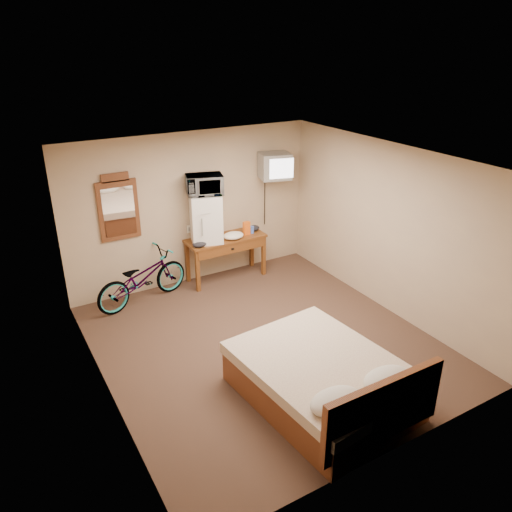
# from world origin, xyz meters

# --- Properties ---
(room) EXTENTS (4.60, 4.64, 2.50)m
(room) POSITION_xyz_m (-0.00, 0.00, 1.25)
(room) COLOR #3C271E
(room) RESTS_ON ground
(desk) EXTENTS (1.34, 0.52, 0.75)m
(desk) POSITION_xyz_m (0.46, 2.00, 0.63)
(desk) COLOR brown
(desk) RESTS_ON floor
(mini_fridge) EXTENTS (0.59, 0.58, 0.79)m
(mini_fridge) POSITION_xyz_m (0.12, 2.05, 1.15)
(mini_fridge) COLOR white
(mini_fridge) RESTS_ON desk
(microwave) EXTENTS (0.65, 0.53, 0.31)m
(microwave) POSITION_xyz_m (0.13, 2.05, 1.70)
(microwave) COLOR white
(microwave) RESTS_ON mini_fridge
(snack_bag) EXTENTS (0.12, 0.07, 0.23)m
(snack_bag) POSITION_xyz_m (0.83, 1.97, 0.86)
(snack_bag) COLOR orange
(snack_bag) RESTS_ON desk
(blue_cup) EXTENTS (0.07, 0.07, 0.12)m
(blue_cup) POSITION_xyz_m (0.94, 1.98, 0.81)
(blue_cup) COLOR #4571EA
(blue_cup) RESTS_ON desk
(cloth_cream) EXTENTS (0.35, 0.27, 0.11)m
(cloth_cream) POSITION_xyz_m (0.55, 1.92, 0.80)
(cloth_cream) COLOR white
(cloth_cream) RESTS_ON desk
(cloth_dark_a) EXTENTS (0.24, 0.18, 0.09)m
(cloth_dark_a) POSITION_xyz_m (-0.08, 1.89, 0.79)
(cloth_dark_a) COLOR black
(cloth_dark_a) RESTS_ON desk
(cloth_dark_b) EXTENTS (0.20, 0.17, 0.09)m
(cloth_dark_b) POSITION_xyz_m (1.02, 2.07, 0.80)
(cloth_dark_b) COLOR black
(cloth_dark_b) RESTS_ON desk
(crt_television) EXTENTS (0.58, 0.64, 0.43)m
(crt_television) POSITION_xyz_m (1.40, 2.02, 1.85)
(crt_television) COLOR black
(crt_television) RESTS_ON room
(wall_mirror) EXTENTS (0.61, 0.04, 1.03)m
(wall_mirror) POSITION_xyz_m (-1.19, 2.27, 1.48)
(wall_mirror) COLOR brown
(wall_mirror) RESTS_ON room
(bicycle) EXTENTS (1.65, 0.91, 0.82)m
(bicycle) POSITION_xyz_m (-1.04, 1.94, 0.41)
(bicycle) COLOR black
(bicycle) RESTS_ON floor
(bed) EXTENTS (1.65, 2.09, 0.90)m
(bed) POSITION_xyz_m (-0.03, -1.38, 0.30)
(bed) COLOR brown
(bed) RESTS_ON floor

